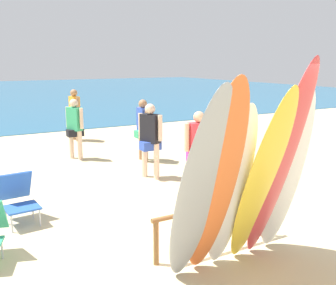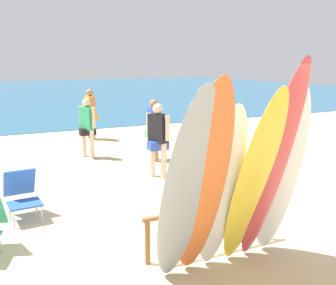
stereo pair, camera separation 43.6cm
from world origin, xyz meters
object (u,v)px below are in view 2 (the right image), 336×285
beachgoer_by_water (158,136)px  beachgoer_photographing (204,146)px  surfboard_grey_0 (185,191)px  surfboard_red_4 (273,166)px  beachgoer_midbeach (91,110)px  surfboard_orange_1 (203,184)px  surfboard_yellow_3 (253,181)px  beachgoer_strolling (154,126)px  beach_chair_blue (22,193)px  surfboard_white_2 (222,191)px  surfboard_white_5 (282,173)px  surfboard_rack (208,218)px  beachgoer_near_rack (87,124)px

beachgoer_by_water → beachgoer_photographing: bearing=-9.0°
surfboard_grey_0 → surfboard_red_4: 1.18m
beachgoer_midbeach → surfboard_orange_1: bearing=166.6°
surfboard_grey_0 → surfboard_yellow_3: 0.92m
beachgoer_strolling → beach_chair_blue: (-3.47, -2.59, -0.49)m
surfboard_white_2 → surfboard_white_5: bearing=2.6°
surfboard_white_5 → beachgoer_midbeach: bearing=93.8°
beach_chair_blue → beachgoer_strolling: bearing=31.6°
beachgoer_photographing → beachgoer_strolling: bearing=91.3°
surfboard_orange_1 → surfboard_grey_0: bearing=-170.5°
surfboard_white_5 → surfboard_rack: bearing=145.2°
surfboard_rack → beachgoer_near_rack: (-0.14, 5.90, 0.44)m
beachgoer_photographing → beachgoer_midbeach: 6.26m
surfboard_orange_1 → beachgoer_by_water: bearing=78.6°
surfboard_yellow_3 → beachgoer_photographing: (0.99, 2.83, -0.23)m
surfboard_red_4 → surfboard_yellow_3: bearing=172.7°
surfboard_grey_0 → surfboard_white_5: surfboard_grey_0 is taller
surfboard_grey_0 → surfboard_orange_1: 0.23m
surfboard_yellow_3 → beachgoer_strolling: (1.14, 5.58, -0.24)m
surfboard_yellow_3 → beach_chair_blue: 3.86m
surfboard_white_2 → beachgoer_photographing: 3.04m
surfboard_red_4 → beachgoer_by_water: bearing=80.8°
surfboard_white_2 → beachgoer_by_water: bearing=77.5°
surfboard_red_4 → beach_chair_blue: surfboard_red_4 is taller
beachgoer_midbeach → surfboard_white_5: bearing=174.4°
beachgoer_photographing → beachgoer_strolling: 2.75m
surfboard_grey_0 → beachgoer_midbeach: bearing=78.2°
surfboard_yellow_3 → surfboard_rack: bearing=100.3°
surfboard_orange_1 → beachgoer_near_rack: surfboard_orange_1 is taller
surfboard_white_5 → beachgoer_strolling: size_ratio=1.48×
surfboard_orange_1 → beach_chair_blue: surfboard_orange_1 is taller
surfboard_orange_1 → beachgoer_midbeach: (1.08, 9.08, -0.26)m
beachgoer_by_water → beach_chair_blue: size_ratio=2.05×
surfboard_red_4 → surfboard_white_2: bearing=164.4°
surfboard_grey_0 → beachgoer_photographing: (1.91, 2.85, -0.26)m
surfboard_white_5 → beachgoer_photographing: size_ratio=1.47×
beachgoer_photographing → beachgoer_strolling: (0.14, 2.75, -0.01)m
surfboard_white_2 → beachgoer_near_rack: (0.03, 6.49, -0.14)m
surfboard_white_2 → beachgoer_by_water: size_ratio=1.32×
beachgoer_near_rack → surfboard_white_5: bearing=-19.2°
surfboard_grey_0 → beachgoer_near_rack: 6.66m
surfboard_orange_1 → surfboard_white_5: bearing=12.7°
beach_chair_blue → beachgoer_photographing: bearing=-7.9°
surfboard_orange_1 → surfboard_yellow_3: surfboard_orange_1 is taller
beachgoer_photographing → surfboard_white_2: bearing=-112.2°
beachgoer_near_rack → beachgoer_photographing: 4.00m
surfboard_yellow_3 → beach_chair_blue: surfboard_yellow_3 is taller
beachgoer_strolling → beach_chair_blue: 4.35m
surfboard_orange_1 → surfboard_white_5: surfboard_orange_1 is taller
surfboard_white_2 → beachgoer_by_water: (0.96, 4.00, -0.11)m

